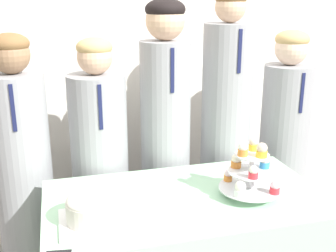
{
  "coord_description": "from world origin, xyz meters",
  "views": [
    {
      "loc": [
        -0.51,
        -1.24,
        1.6
      ],
      "look_at": [
        -0.07,
        0.37,
        1.08
      ],
      "focal_mm": 45.0,
      "sensor_mm": 36.0,
      "label": 1
    }
  ],
  "objects_px": {
    "cupcake_stand": "(251,171)",
    "student_3": "(225,146)",
    "student_0": "(24,183)",
    "student_4": "(282,156)",
    "cake_knife": "(74,252)",
    "student_1": "(101,178)",
    "round_cake": "(91,208)",
    "student_2": "(165,151)"
  },
  "relations": [
    {
      "from": "round_cake",
      "to": "student_1",
      "type": "xyz_separation_m",
      "value": [
        0.1,
        0.63,
        -0.16
      ]
    },
    {
      "from": "student_1",
      "to": "student_3",
      "type": "distance_m",
      "value": 0.72
    },
    {
      "from": "student_3",
      "to": "student_4",
      "type": "distance_m",
      "value": 0.39
    },
    {
      "from": "cupcake_stand",
      "to": "student_4",
      "type": "xyz_separation_m",
      "value": [
        0.5,
        0.58,
        -0.2
      ]
    },
    {
      "from": "student_1",
      "to": "student_0",
      "type": "bearing_deg",
      "value": 180.0
    },
    {
      "from": "cupcake_stand",
      "to": "student_1",
      "type": "height_order",
      "value": "student_1"
    },
    {
      "from": "round_cake",
      "to": "cupcake_stand",
      "type": "relative_size",
      "value": 0.91
    },
    {
      "from": "round_cake",
      "to": "cake_knife",
      "type": "distance_m",
      "value": 0.21
    },
    {
      "from": "cake_knife",
      "to": "student_2",
      "type": "height_order",
      "value": "student_2"
    },
    {
      "from": "round_cake",
      "to": "student_3",
      "type": "bearing_deg",
      "value": 37.95
    },
    {
      "from": "cupcake_stand",
      "to": "student_0",
      "type": "relative_size",
      "value": 0.19
    },
    {
      "from": "student_4",
      "to": "cupcake_stand",
      "type": "bearing_deg",
      "value": -130.62
    },
    {
      "from": "student_1",
      "to": "student_4",
      "type": "height_order",
      "value": "student_4"
    },
    {
      "from": "student_3",
      "to": "round_cake",
      "type": "bearing_deg",
      "value": -142.05
    },
    {
      "from": "student_0",
      "to": "student_3",
      "type": "distance_m",
      "value": 1.1
    },
    {
      "from": "student_0",
      "to": "student_1",
      "type": "relative_size",
      "value": 1.02
    },
    {
      "from": "cupcake_stand",
      "to": "student_3",
      "type": "height_order",
      "value": "student_3"
    },
    {
      "from": "student_0",
      "to": "student_4",
      "type": "relative_size",
      "value": 1.01
    },
    {
      "from": "round_cake",
      "to": "student_2",
      "type": "distance_m",
      "value": 0.78
    },
    {
      "from": "round_cake",
      "to": "student_4",
      "type": "distance_m",
      "value": 1.35
    },
    {
      "from": "student_0",
      "to": "student_1",
      "type": "bearing_deg",
      "value": -0.0
    },
    {
      "from": "student_2",
      "to": "round_cake",
      "type": "bearing_deg",
      "value": -126.05
    },
    {
      "from": "student_1",
      "to": "student_2",
      "type": "distance_m",
      "value": 0.38
    },
    {
      "from": "round_cake",
      "to": "cupcake_stand",
      "type": "distance_m",
      "value": 0.69
    },
    {
      "from": "round_cake",
      "to": "cupcake_stand",
      "type": "height_order",
      "value": "cupcake_stand"
    },
    {
      "from": "cupcake_stand",
      "to": "student_2",
      "type": "relative_size",
      "value": 0.17
    },
    {
      "from": "cake_knife",
      "to": "cupcake_stand",
      "type": "xyz_separation_m",
      "value": [
        0.77,
        0.23,
        0.11
      ]
    },
    {
      "from": "student_1",
      "to": "student_3",
      "type": "xyz_separation_m",
      "value": [
        0.71,
        0.0,
        0.12
      ]
    },
    {
      "from": "student_4",
      "to": "cake_knife",
      "type": "bearing_deg",
      "value": -147.19
    },
    {
      "from": "student_1",
      "to": "student_3",
      "type": "relative_size",
      "value": 0.86
    },
    {
      "from": "cupcake_stand",
      "to": "student_3",
      "type": "relative_size",
      "value": 0.17
    },
    {
      "from": "round_cake",
      "to": "student_0",
      "type": "bearing_deg",
      "value": 114.62
    },
    {
      "from": "student_0",
      "to": "student_2",
      "type": "distance_m",
      "value": 0.76
    },
    {
      "from": "cake_knife",
      "to": "student_2",
      "type": "distance_m",
      "value": 0.98
    },
    {
      "from": "student_2",
      "to": "student_0",
      "type": "bearing_deg",
      "value": -180.0
    },
    {
      "from": "round_cake",
      "to": "student_1",
      "type": "distance_m",
      "value": 0.66
    },
    {
      "from": "round_cake",
      "to": "student_1",
      "type": "relative_size",
      "value": 0.18
    },
    {
      "from": "cupcake_stand",
      "to": "student_4",
      "type": "relative_size",
      "value": 0.19
    },
    {
      "from": "cupcake_stand",
      "to": "student_4",
      "type": "bearing_deg",
      "value": 49.38
    },
    {
      "from": "student_4",
      "to": "student_1",
      "type": "bearing_deg",
      "value": 180.0
    },
    {
      "from": "cupcake_stand",
      "to": "student_0",
      "type": "distance_m",
      "value": 1.15
    },
    {
      "from": "student_0",
      "to": "student_3",
      "type": "bearing_deg",
      "value": 0.0
    }
  ]
}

